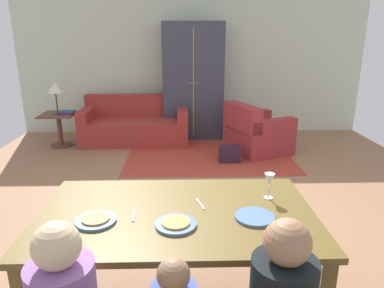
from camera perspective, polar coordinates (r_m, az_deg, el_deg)
name	(u,v)px	position (r m, az deg, el deg)	size (l,w,h in m)	color
ground_plane	(198,200)	(4.22, 1.03, -9.11)	(6.63, 6.26, 0.02)	#946748
back_wall	(191,63)	(6.98, -0.08, 12.97)	(6.63, 0.10, 2.70)	beige
dining_table	(177,221)	(2.36, -2.52, -12.28)	(1.79, 1.06, 0.76)	brown
plate_near_man	(96,221)	(2.28, -15.30, -11.88)	(0.25, 0.25, 0.02)	teal
pizza_near_man	(96,218)	(2.28, -15.33, -11.55)	(0.17, 0.17, 0.01)	gold
plate_near_child	(176,225)	(2.17, -2.63, -12.89)	(0.25, 0.25, 0.02)	#526FA1
pizza_near_child	(176,222)	(2.16, -2.63, -12.55)	(0.17, 0.17, 0.01)	gold
plate_near_woman	(255,217)	(2.28, 10.11, -11.54)	(0.25, 0.25, 0.02)	#52729F
wine_glass	(269,181)	(2.51, 12.43, -5.84)	(0.07, 0.07, 0.19)	silver
fork	(134,215)	(2.31, -9.38, -11.34)	(0.02, 0.15, 0.01)	silver
knife	(200,204)	(2.42, 1.36, -9.66)	(0.01, 0.17, 0.01)	silver
area_rug	(209,156)	(5.69, 2.73, -1.88)	(2.60, 1.80, 0.01)	#A43629
couch	(136,125)	(6.47, -9.09, 3.02)	(1.89, 0.86, 0.82)	maroon
armchair	(256,133)	(5.88, 10.38, 1.69)	(1.12, 1.12, 0.82)	maroon
armoire	(193,81)	(6.62, 0.16, 10.13)	(1.10, 0.59, 2.10)	#363947
side_table	(59,125)	(6.51, -20.70, 2.88)	(0.56, 0.56, 0.58)	brown
table_lamp	(55,89)	(6.39, -21.29, 8.36)	(0.26, 0.26, 0.54)	#473532
book_lower	(67,113)	(6.38, -19.56, 4.74)	(0.22, 0.16, 0.03)	maroon
book_upper	(67,112)	(6.37, -19.52, 4.97)	(0.22, 0.16, 0.03)	navy
handbag	(229,154)	(5.40, 6.09, -1.61)	(0.32, 0.16, 0.26)	#2B1C2B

